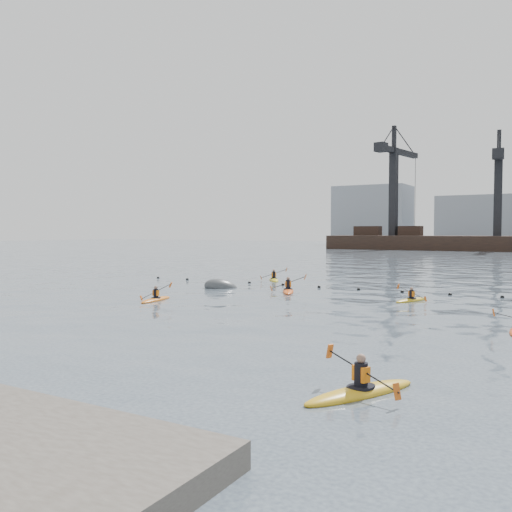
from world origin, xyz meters
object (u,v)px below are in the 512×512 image
object	(u,v)px
kayaker_5	(274,279)
kayaker_2	(288,290)
kayaker_0	(156,299)
kayaker_1	(361,390)
kayaker_3	(411,300)
mooring_buoy	(221,288)

from	to	relation	value
kayaker_5	kayaker_2	bearing A→B (deg)	-89.58
kayaker_0	kayaker_5	world-z (taller)	kayaker_0
kayaker_2	kayaker_5	distance (m)	8.41
kayaker_1	kayaker_0	bearing A→B (deg)	170.84
kayaker_0	kayaker_1	size ratio (longest dim) A/B	0.88
kayaker_0	kayaker_5	bearing A→B (deg)	80.94
kayaker_3	mooring_buoy	distance (m)	13.62
kayaker_1	kayaker_2	size ratio (longest dim) A/B	1.01
kayaker_0	mooring_buoy	world-z (taller)	kayaker_0
kayaker_2	kayaker_5	size ratio (longest dim) A/B	1.13
kayaker_1	kayaker_3	distance (m)	19.02
kayaker_3	mooring_buoy	world-z (taller)	kayaker_3
kayaker_0	kayaker_1	distance (m)	19.98
kayaker_1	kayaker_3	size ratio (longest dim) A/B	1.22
kayaker_2	kayaker_3	distance (m)	8.33
kayaker_0	kayaker_3	world-z (taller)	kayaker_0
kayaker_0	kayaker_2	distance (m)	9.16
kayaker_1	mooring_buoy	bearing A→B (deg)	157.34
kayaker_0	kayaker_5	size ratio (longest dim) A/B	1.01
kayaker_0	kayaker_3	xyz separation A→B (m)	(12.87, 7.26, -0.01)
kayaker_0	kayaker_2	world-z (taller)	kayaker_2
kayaker_3	kayaker_5	size ratio (longest dim) A/B	0.94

